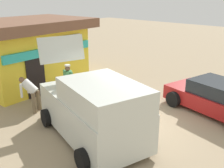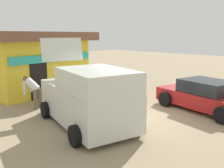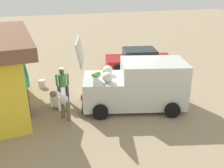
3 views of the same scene
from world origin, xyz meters
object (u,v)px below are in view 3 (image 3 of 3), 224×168
Objects in this scene: vendor_standing at (63,83)px; customer_bending at (61,101)px; parked_sedan at (139,60)px; paint_bucket at (42,84)px; delivery_van at (138,85)px; unloaded_banana_pile at (60,103)px.

vendor_standing is 1.61m from customer_bending.
parked_sedan is 5.93m from paint_bucket.
parked_sedan is at bearing -57.65° from vendor_standing.
delivery_van reaches higher than unloaded_banana_pile.
customer_bending is 1.68× the size of unloaded_banana_pile.
parked_sedan is (4.48, -2.05, -0.40)m from delivery_van.
parked_sedan is 6.37m from unloaded_banana_pile.
unloaded_banana_pile is 2.12× the size of paint_bucket.
delivery_van is 1.11× the size of parked_sedan.
customer_bending is (-4.74, 5.27, 0.25)m from parked_sedan.
vendor_standing is 4.19× the size of paint_bucket.
customer_bending is at bearing 131.99° from parked_sedan.
customer_bending reaches higher than paint_bucket.
parked_sedan reaches higher than unloaded_banana_pile.
customer_bending is 3.73m from paint_bucket.
unloaded_banana_pile is (-3.65, 5.21, -0.36)m from parked_sedan.
delivery_van is 5.12m from paint_bucket.
unloaded_banana_pile is (1.09, -0.06, -0.61)m from customer_bending.
delivery_van is at bearing 155.45° from parked_sedan.
parked_sedan is at bearing -79.22° from paint_bucket.
delivery_van is 3.35m from unloaded_banana_pile.
parked_sedan is at bearing -24.55° from delivery_van.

